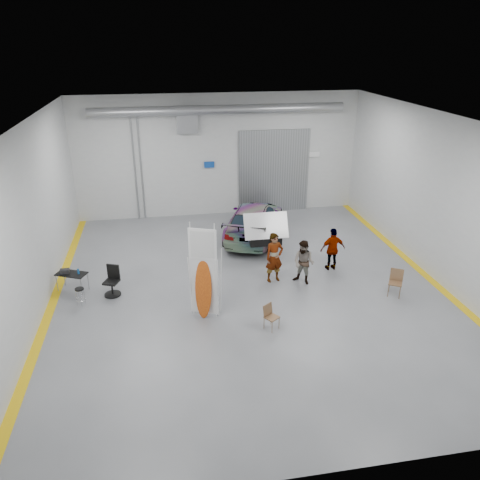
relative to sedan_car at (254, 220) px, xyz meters
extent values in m
plane|color=slate|center=(-1.14, -4.78, -0.76)|extent=(16.00, 16.00, 0.00)
cube|color=#B5B8BA|center=(-8.14, -4.78, 2.24)|extent=(0.02, 16.00, 6.00)
cube|color=#B5B8BA|center=(5.86, -4.78, 2.24)|extent=(0.02, 16.00, 6.00)
cube|color=#B5B8BA|center=(-1.14, 3.22, 2.24)|extent=(14.00, 0.02, 6.00)
cube|color=#B5B8BA|center=(-1.14, -12.78, 2.24)|extent=(14.00, 0.02, 6.00)
cube|color=white|center=(-1.14, -4.78, 5.24)|extent=(14.00, 16.00, 0.02)
cube|color=#92959A|center=(1.66, 3.14, 1.34)|extent=(3.60, 0.12, 4.20)
cube|color=gray|center=(-2.64, 3.14, 4.04)|extent=(1.00, 0.50, 1.20)
cylinder|color=gray|center=(-1.14, 2.62, 4.54)|extent=(11.90, 0.44, 0.44)
cube|color=#13419B|center=(-1.64, 3.14, 1.84)|extent=(0.50, 0.04, 0.30)
cube|color=white|center=(3.66, 3.14, 2.14)|extent=(0.70, 0.04, 0.25)
cylinder|color=gray|center=(-4.94, 3.14, 1.74)|extent=(0.08, 0.08, 5.00)
cylinder|color=gray|center=(-5.24, 3.14, 1.74)|extent=(0.08, 0.08, 5.00)
cube|color=gold|center=(-7.99, -4.78, -0.76)|extent=(0.30, 16.00, 0.01)
cube|color=gold|center=(5.71, -4.78, -0.76)|extent=(0.30, 16.00, 0.01)
imported|color=white|center=(0.00, 0.00, 0.00)|extent=(3.90, 5.68, 1.52)
imported|color=#92714F|center=(-0.12, -4.37, 0.19)|extent=(0.77, 0.59, 1.90)
imported|color=#43637C|center=(0.90, -4.73, 0.08)|extent=(1.03, 1.02, 1.68)
imported|color=brown|center=(2.34, -3.83, 0.10)|extent=(1.02, 0.48, 1.72)
cube|color=white|center=(-2.83, -6.33, 0.33)|extent=(0.88, 0.37, 1.96)
ellipsoid|color=orange|center=(-2.83, -6.42, 0.27)|extent=(0.60, 0.44, 2.07)
cube|color=white|center=(-2.83, -6.35, 1.80)|extent=(0.85, 0.36, 1.04)
cylinder|color=white|center=(-3.21, -6.33, 0.87)|extent=(0.03, 0.03, 3.27)
cylinder|color=white|center=(-2.44, -6.33, 0.87)|extent=(0.03, 0.03, 3.27)
cube|color=brown|center=(-0.93, -7.43, -0.35)|extent=(0.53, 0.53, 0.04)
cube|color=brown|center=(-0.93, -7.25, -0.13)|extent=(0.36, 0.29, 0.37)
cube|color=brown|center=(3.82, -6.15, -0.28)|extent=(0.61, 0.60, 0.04)
cube|color=brown|center=(3.82, -5.95, -0.03)|extent=(0.43, 0.31, 0.43)
cylinder|color=black|center=(-6.99, -4.91, -0.16)|extent=(0.30, 0.30, 0.04)
torus|color=silver|center=(-6.99, -4.91, -0.57)|extent=(0.32, 0.32, 0.02)
cylinder|color=gray|center=(-7.89, -4.05, -0.44)|extent=(0.03, 0.03, 0.64)
cylinder|color=gray|center=(-6.92, -4.05, -0.44)|extent=(0.03, 0.03, 0.64)
cylinder|color=gray|center=(-7.89, -3.60, -0.44)|extent=(0.03, 0.03, 0.64)
cylinder|color=gray|center=(-6.92, -3.60, -0.44)|extent=(0.03, 0.03, 0.64)
cube|color=black|center=(-7.40, -3.83, -0.10)|extent=(1.19, 0.93, 0.04)
cylinder|color=#195598|center=(-7.14, -3.91, 0.01)|extent=(0.07, 0.07, 0.20)
cube|color=black|center=(-7.63, -3.78, -0.01)|extent=(0.31, 0.20, 0.16)
cylinder|color=black|center=(-5.98, -4.46, -0.72)|extent=(0.58, 0.58, 0.04)
cylinder|color=black|center=(-5.98, -4.46, -0.47)|extent=(0.06, 0.06, 0.50)
cube|color=black|center=(-5.98, -4.46, -0.22)|extent=(0.62, 0.62, 0.07)
cube|color=black|center=(-5.98, -4.23, 0.09)|extent=(0.45, 0.23, 0.52)
cube|color=silver|center=(0.00, -2.38, 0.78)|extent=(1.78, 1.08, 0.04)
camera|label=1|loc=(-4.02, -19.39, 7.64)|focal=35.00mm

